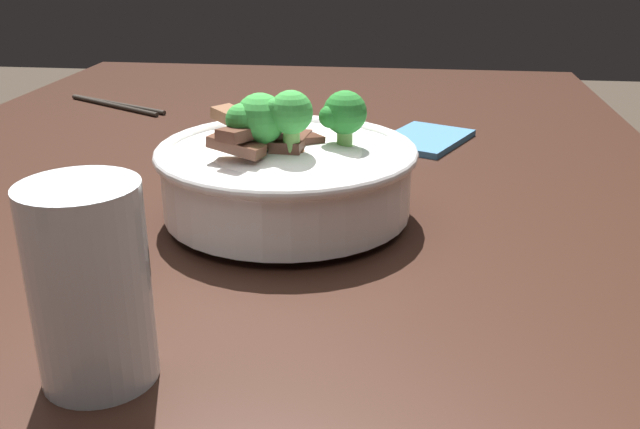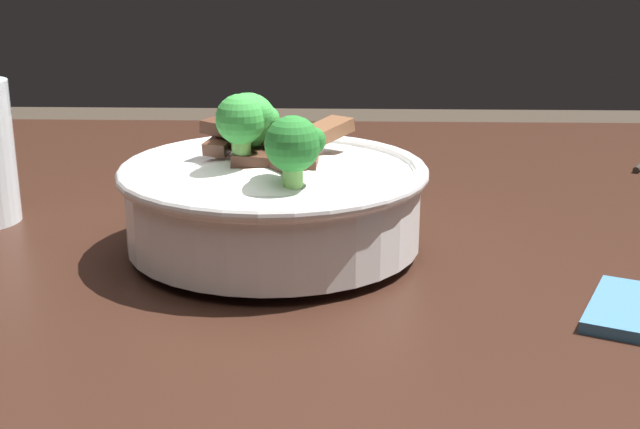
{
  "view_description": "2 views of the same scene",
  "coord_description": "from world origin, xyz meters",
  "px_view_note": "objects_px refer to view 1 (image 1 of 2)",
  "views": [
    {
      "loc": [
        -0.69,
        -0.16,
        1.07
      ],
      "look_at": [
        -0.12,
        -0.09,
        0.84
      ],
      "focal_mm": 39.56,
      "sensor_mm": 36.0,
      "label": 1
    },
    {
      "loc": [
        -0.02,
        -0.71,
        1.05
      ],
      "look_at": [
        -0.04,
        -0.04,
        0.85
      ],
      "focal_mm": 48.72,
      "sensor_mm": 36.0,
      "label": 2
    }
  ],
  "objects_px": {
    "drinking_glass": "(92,297)",
    "rice_bowl": "(287,171)",
    "chopsticks_pair": "(115,105)",
    "folded_napkin": "(425,139)"
  },
  "relations": [
    {
      "from": "drinking_glass",
      "to": "folded_napkin",
      "type": "bearing_deg",
      "value": -20.33
    },
    {
      "from": "rice_bowl",
      "to": "drinking_glass",
      "type": "bearing_deg",
      "value": 165.15
    },
    {
      "from": "rice_bowl",
      "to": "chopsticks_pair",
      "type": "bearing_deg",
      "value": 39.15
    },
    {
      "from": "chopsticks_pair",
      "to": "folded_napkin",
      "type": "bearing_deg",
      "value": -106.33
    },
    {
      "from": "rice_bowl",
      "to": "drinking_glass",
      "type": "distance_m",
      "value": 0.28
    },
    {
      "from": "drinking_glass",
      "to": "folded_napkin",
      "type": "xyz_separation_m",
      "value": [
        0.55,
        -0.2,
        -0.05
      ]
    },
    {
      "from": "rice_bowl",
      "to": "chopsticks_pair",
      "type": "distance_m",
      "value": 0.55
    },
    {
      "from": "drinking_glass",
      "to": "rice_bowl",
      "type": "bearing_deg",
      "value": -14.85
    },
    {
      "from": "rice_bowl",
      "to": "folded_napkin",
      "type": "distance_m",
      "value": 0.31
    },
    {
      "from": "drinking_glass",
      "to": "chopsticks_pair",
      "type": "distance_m",
      "value": 0.74
    }
  ]
}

